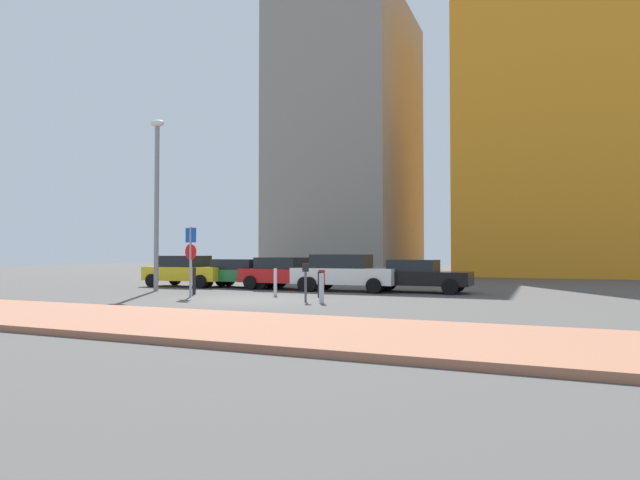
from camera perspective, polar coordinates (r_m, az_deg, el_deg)
The scene contains 16 objects.
ground_plane at distance 18.88m, azimuth -8.35°, elevation -6.44°, with size 120.00×120.00×0.00m, color #4C4947.
sidewalk_brick at distance 13.83m, azimuth -22.38°, elevation -7.86°, with size 40.00×4.22×0.14m, color #9E664C.
parked_car_yellow at distance 27.00m, azimuth -14.22°, elevation -3.24°, with size 4.20×2.14×1.54m.
parked_car_green at distance 25.75m, azimuth -8.39°, elevation -3.49°, with size 4.51×2.20×1.37m.
parked_car_red at distance 24.16m, azimuth -3.61°, elevation -3.57°, with size 4.46×2.07×1.46m.
parked_car_white at distance 22.97m, azimuth 2.63°, elevation -3.49°, with size 4.56×1.95×1.60m.
parked_car_black at distance 22.62m, azimuth 10.41°, elevation -3.79°, with size 4.43×1.99×1.37m.
parking_sign_post at distance 20.44m, azimuth -13.81°, elevation -1.39°, with size 0.59×0.16×2.64m.
parking_meter at distance 17.83m, azimuth -1.57°, elevation -4.00°, with size 0.18×0.14×1.30m.
street_lamp at distance 24.41m, azimuth -17.25°, elevation 5.10°, with size 0.70×0.36×7.56m.
traffic_bollard_near at distance 17.40m, azimuth 0.17°, elevation -5.26°, with size 0.16×0.16×0.98m, color #B7B7BC.
traffic_bollard_mid at distance 20.61m, azimuth -4.86°, elevation -4.55°, with size 0.13×0.13×1.06m, color #B7B7BC.
traffic_bollard_far at distance 19.70m, azimuth -0.05°, elevation -4.83°, with size 0.14×0.14×0.97m, color black.
traffic_bollard_edge at distance 21.79m, azimuth -13.46°, elevation -4.33°, with size 0.13×0.13×1.08m, color black.
building_colorful_midrise at distance 47.77m, azimuth 24.24°, elevation 10.86°, with size 14.27×17.64×23.51m, color orange.
building_under_construction at distance 48.10m, azimuth 3.19°, elevation 10.70°, with size 10.34×14.47×23.59m, color gray.
Camera 1 is at (9.75, -16.08, 1.63)m, focal length 29.58 mm.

